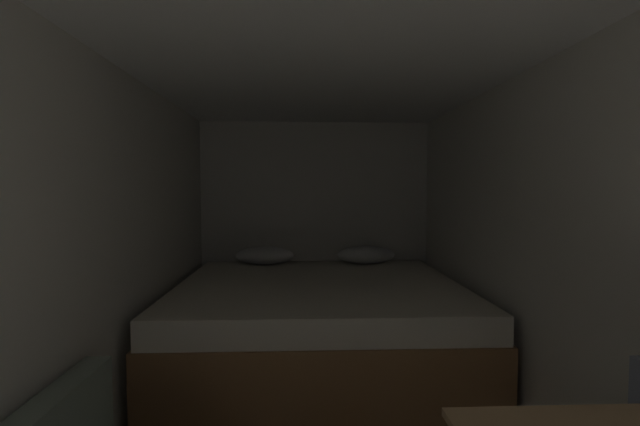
{
  "coord_description": "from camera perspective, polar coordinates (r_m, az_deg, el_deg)",
  "views": [
    {
      "loc": [
        -0.13,
        -0.57,
        1.44
      ],
      "look_at": [
        -0.01,
        2.42,
        1.28
      ],
      "focal_mm": 24.44,
      "sensor_mm": 36.0,
      "label": 1
    }
  ],
  "objects": [
    {
      "name": "wall_back",
      "position": [
        4.59,
        -0.68,
        -1.54
      ],
      "size": [
        2.46,
        0.05,
        2.14
      ],
      "primitive_type": "cube",
      "color": "silver",
      "rests_on": "ground"
    },
    {
      "name": "wall_left",
      "position": [
        2.45,
        -28.43,
        -5.96
      ],
      "size": [
        0.05,
        4.74,
        2.14
      ],
      "primitive_type": "cube",
      "color": "silver",
      "rests_on": "ground"
    },
    {
      "name": "wall_right",
      "position": [
        2.58,
        29.09,
        -5.55
      ],
      "size": [
        0.05,
        4.74,
        2.14
      ],
      "primitive_type": "cube",
      "color": "silver",
      "rests_on": "ground"
    },
    {
      "name": "ceiling_slab",
      "position": [
        2.3,
        1.17,
        21.49
      ],
      "size": [
        2.46,
        4.74,
        0.05
      ],
      "primitive_type": "cube",
      "color": "white",
      "rests_on": "wall_left"
    },
    {
      "name": "bed",
      "position": [
        3.64,
        -0.16,
        -14.23
      ],
      "size": [
        2.24,
        2.06,
        0.88
      ],
      "color": "olive",
      "rests_on": "ground"
    }
  ]
}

